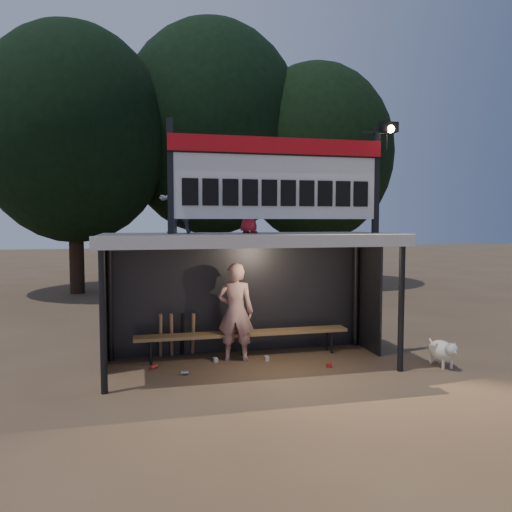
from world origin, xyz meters
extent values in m
plane|color=brown|center=(0.00, 0.00, 0.00)|extent=(80.00, 80.00, 0.00)
imported|color=silver|center=(-0.19, 0.38, 0.89)|extent=(0.75, 0.59, 1.79)
imported|color=slate|center=(-1.24, 0.34, 2.88)|extent=(0.62, 0.52, 1.13)
imported|color=#AC1A21|center=(0.01, 0.09, 2.74)|extent=(0.48, 0.47, 0.83)
cube|color=#3A3A3C|center=(0.00, 0.00, 2.26)|extent=(5.00, 2.00, 0.12)
cube|color=silver|center=(0.00, -1.02, 2.22)|extent=(5.10, 0.06, 0.20)
cylinder|color=black|center=(-2.40, -0.90, 1.10)|extent=(0.10, 0.10, 2.20)
cylinder|color=black|center=(2.40, -0.90, 1.10)|extent=(0.10, 0.10, 2.20)
cylinder|color=black|center=(-2.40, 0.90, 1.10)|extent=(0.10, 0.10, 2.20)
cylinder|color=black|center=(2.40, 0.90, 1.10)|extent=(0.10, 0.10, 2.20)
cube|color=black|center=(0.00, 1.00, 1.10)|extent=(5.00, 0.04, 2.20)
cube|color=black|center=(-2.50, 0.50, 1.10)|extent=(0.04, 1.00, 2.20)
cube|color=black|center=(2.50, 0.50, 1.10)|extent=(0.04, 1.00, 2.20)
cylinder|color=black|center=(0.00, 1.00, 2.15)|extent=(5.00, 0.06, 0.06)
cube|color=black|center=(-1.35, 0.00, 3.27)|extent=(0.10, 0.10, 1.90)
cube|color=black|center=(2.35, 0.00, 3.27)|extent=(0.10, 0.10, 1.90)
cube|color=silver|center=(0.50, 0.00, 3.27)|extent=(3.80, 0.08, 1.40)
cube|color=red|center=(0.50, -0.05, 3.83)|extent=(3.80, 0.04, 0.28)
cube|color=black|center=(0.50, -0.06, 3.68)|extent=(3.80, 0.02, 0.03)
cube|color=black|center=(-1.03, -0.05, 3.02)|extent=(0.27, 0.03, 0.45)
cube|color=black|center=(-0.69, -0.05, 3.02)|extent=(0.27, 0.03, 0.45)
cube|color=black|center=(-0.35, -0.05, 3.02)|extent=(0.27, 0.03, 0.45)
cube|color=black|center=(-0.01, -0.05, 3.02)|extent=(0.27, 0.03, 0.45)
cube|color=black|center=(0.33, -0.05, 3.02)|extent=(0.27, 0.03, 0.45)
cube|color=black|center=(0.67, -0.05, 3.02)|extent=(0.27, 0.03, 0.45)
cube|color=black|center=(1.01, -0.05, 3.02)|extent=(0.27, 0.03, 0.45)
cube|color=black|center=(1.35, -0.05, 3.02)|extent=(0.27, 0.03, 0.45)
cube|color=black|center=(1.69, -0.05, 3.02)|extent=(0.27, 0.03, 0.45)
cube|color=black|center=(2.03, -0.05, 3.02)|extent=(0.27, 0.03, 0.45)
cylinder|color=black|center=(2.30, 0.00, 4.12)|extent=(0.50, 0.04, 0.04)
cylinder|color=black|center=(2.55, 0.00, 3.97)|extent=(0.04, 0.04, 0.30)
cube|color=black|center=(2.55, -0.05, 4.22)|extent=(0.30, 0.22, 0.18)
sphere|color=#FFD88C|center=(2.55, -0.14, 4.18)|extent=(0.14, 0.14, 0.14)
cube|color=olive|center=(0.00, 0.55, 0.45)|extent=(4.00, 0.35, 0.06)
cylinder|color=black|center=(-1.70, 0.43, 0.23)|extent=(0.05, 0.05, 0.45)
cylinder|color=black|center=(-1.70, 0.67, 0.23)|extent=(0.05, 0.05, 0.45)
cylinder|color=black|center=(0.00, 0.43, 0.23)|extent=(0.05, 0.05, 0.45)
cylinder|color=black|center=(0.00, 0.67, 0.23)|extent=(0.05, 0.05, 0.45)
cylinder|color=black|center=(1.70, 0.43, 0.23)|extent=(0.05, 0.05, 0.45)
cylinder|color=black|center=(1.70, 0.67, 0.23)|extent=(0.05, 0.05, 0.45)
cylinder|color=#301F15|center=(-4.00, 10.00, 1.87)|extent=(0.50, 0.50, 3.74)
ellipsoid|color=black|center=(-4.00, 10.00, 5.53)|extent=(6.46, 6.46, 7.48)
cylinder|color=#311F15|center=(1.00, 11.50, 2.09)|extent=(0.50, 0.50, 4.18)
ellipsoid|color=black|center=(1.00, 11.50, 6.18)|extent=(7.22, 7.22, 8.36)
cylinder|color=black|center=(5.00, 10.50, 1.76)|extent=(0.50, 0.50, 3.52)
ellipsoid|color=black|center=(5.00, 10.50, 5.20)|extent=(6.08, 6.08, 7.04)
ellipsoid|color=white|center=(3.25, -0.80, 0.27)|extent=(0.36, 0.58, 0.36)
sphere|color=silver|center=(3.25, -1.08, 0.36)|extent=(0.22, 0.22, 0.22)
cone|color=beige|center=(3.25, -1.18, 0.34)|extent=(0.10, 0.10, 0.10)
cone|color=beige|center=(3.20, -1.10, 0.46)|extent=(0.06, 0.06, 0.07)
cone|color=beige|center=(3.30, -1.10, 0.46)|extent=(0.06, 0.06, 0.07)
cylinder|color=beige|center=(3.17, -0.98, 0.09)|extent=(0.05, 0.05, 0.18)
cylinder|color=white|center=(3.33, -0.98, 0.09)|extent=(0.05, 0.05, 0.18)
cylinder|color=silver|center=(3.17, -0.62, 0.09)|extent=(0.05, 0.05, 0.18)
cylinder|color=silver|center=(3.33, -0.62, 0.09)|extent=(0.05, 0.05, 0.18)
cylinder|color=silver|center=(3.25, -0.50, 0.34)|extent=(0.04, 0.16, 0.14)
cylinder|color=olive|center=(-1.51, 0.82, 0.43)|extent=(0.07, 0.27, 0.84)
cylinder|color=#9C7049|center=(-1.31, 0.82, 0.43)|extent=(0.09, 0.30, 0.83)
cylinder|color=black|center=(-1.11, 0.82, 0.43)|extent=(0.07, 0.32, 0.83)
cylinder|color=#A2764B|center=(-0.91, 0.82, 0.43)|extent=(0.07, 0.35, 0.82)
cube|color=#B2241E|center=(1.30, -0.43, 0.04)|extent=(0.11, 0.09, 0.08)
cylinder|color=#A1A1A5|center=(-1.16, -0.28, 0.04)|extent=(0.13, 0.08, 0.07)
cube|color=beige|center=(0.36, 0.23, 0.04)|extent=(0.07, 0.10, 0.08)
cylinder|color=red|center=(-1.65, 0.19, 0.04)|extent=(0.14, 0.12, 0.07)
cube|color=#AFAEB3|center=(-0.56, 0.35, 0.04)|extent=(0.08, 0.11, 0.08)
camera|label=1|loc=(-1.87, -8.40, 2.53)|focal=35.00mm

